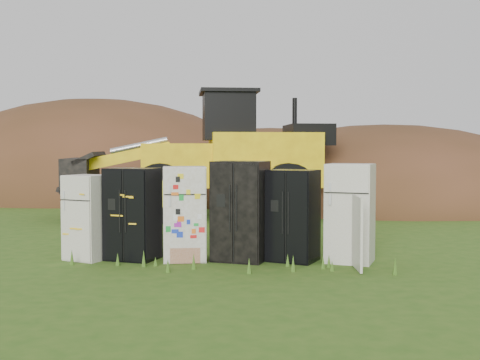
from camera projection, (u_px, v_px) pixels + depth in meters
The scene contains 11 objects.
ground at pixel (217, 260), 11.08m from camera, with size 120.00×120.00×0.00m, color #2D5516.
fridge_leftmost at pixel (88, 217), 11.14m from camera, with size 0.69×0.66×1.57m, color silver, non-canonical shape.
fridge_black_side at pixel (133, 214), 11.14m from camera, with size 0.89×0.70×1.70m, color black, non-canonical shape.
fridge_sticker at pixel (185, 213), 11.05m from camera, with size 0.77×0.71×1.73m, color silver, non-canonical shape.
fridge_dark_mid at pixel (241, 211), 11.03m from camera, with size 0.93×0.76×1.83m, color black, non-canonical shape.
fridge_black_right at pixel (293, 215), 10.98m from camera, with size 0.84×0.70×1.67m, color black, non-canonical shape.
fridge_open_door at pixel (350, 213), 10.88m from camera, with size 0.81×0.75×1.78m, color silver, non-canonical shape.
wheel_loader at pixel (197, 154), 17.91m from camera, with size 7.84×3.18×3.79m, color yellow, non-canonical shape.
dirt_mound_right at pixel (383, 205), 21.97m from camera, with size 13.59×9.97×5.87m, color #3E2814.
dirt_mound_left at pixel (95, 195), 26.53m from camera, with size 15.77×11.82×8.47m, color #3E2814.
dirt_mound_back at pixel (270, 191), 28.82m from camera, with size 16.48×10.98×6.09m, color #3E2814.
Camera 1 is at (0.99, -10.95, 2.06)m, focal length 45.00 mm.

